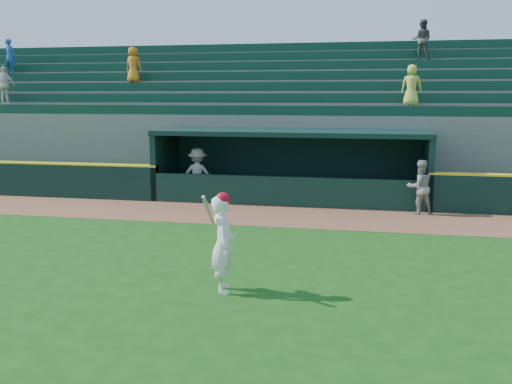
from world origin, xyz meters
TOP-DOWN VIEW (x-y plane):
  - ground at (0.00, 0.00)m, footprint 120.00×120.00m
  - warning_track at (0.00, 4.90)m, footprint 40.00×3.00m
  - dugout_player_front at (4.25, 6.14)m, footprint 0.98×0.87m
  - dugout_player_inside at (-3.17, 6.96)m, footprint 1.23×0.77m
  - dugout at (0.00, 8.00)m, footprint 9.40×2.80m
  - stands at (-0.01, 12.57)m, footprint 34.50×6.30m
  - batter_at_plate at (0.09, -1.96)m, footprint 0.62×0.86m

SIDE VIEW (x-z plane):
  - ground at x=0.00m, z-range 0.00..0.00m
  - warning_track at x=0.00m, z-range 0.00..0.01m
  - dugout_player_front at x=4.25m, z-range 0.00..1.69m
  - dugout_player_inside at x=-3.17m, z-range 0.00..1.83m
  - batter_at_plate at x=0.09m, z-range -0.01..1.90m
  - dugout at x=0.00m, z-range 0.13..2.59m
  - stands at x=-0.01m, z-range -0.95..5.73m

